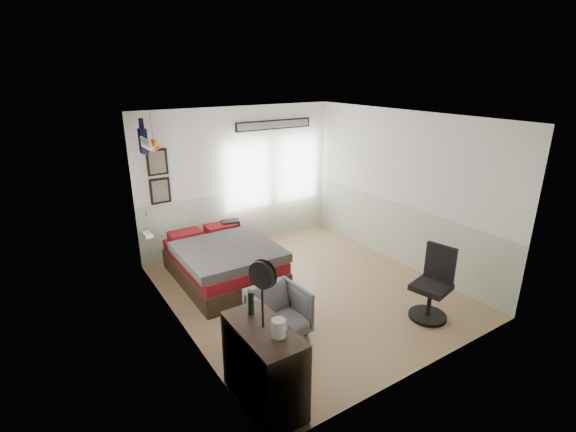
% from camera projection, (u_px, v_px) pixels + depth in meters
% --- Properties ---
extents(ground_plane, '(4.00, 4.50, 0.01)m').
position_uv_depth(ground_plane, '(307.00, 290.00, 6.65)').
color(ground_plane, '#AD7E55').
extents(room_shell, '(4.02, 4.52, 2.71)m').
position_uv_depth(room_shell, '(297.00, 191.00, 6.22)').
color(room_shell, white).
rests_on(room_shell, ground_plane).
extents(wall_decor, '(3.55, 1.32, 1.44)m').
position_uv_depth(wall_decor, '(187.00, 147.00, 6.94)').
color(wall_decor, black).
rests_on(wall_decor, room_shell).
extents(bed, '(1.49, 2.04, 0.65)m').
position_uv_depth(bed, '(224.00, 262.00, 6.89)').
color(bed, '#322116').
rests_on(bed, ground_plane).
extents(dresser, '(0.48, 1.00, 0.90)m').
position_uv_depth(dresser, '(264.00, 365.00, 4.27)').
color(dresser, '#322116').
rests_on(dresser, ground_plane).
extents(armchair, '(0.71, 0.73, 0.63)m').
position_uv_depth(armchair, '(278.00, 312.00, 5.45)').
color(armchair, slate).
rests_on(armchair, ground_plane).
extents(nightstand, '(0.50, 0.40, 0.50)m').
position_uv_depth(nightstand, '(231.00, 242.00, 7.84)').
color(nightstand, '#322116').
rests_on(nightstand, ground_plane).
extents(task_chair, '(0.56, 0.56, 1.05)m').
position_uv_depth(task_chair, '(433.00, 289.00, 5.80)').
color(task_chair, black).
rests_on(task_chair, ground_plane).
extents(kettle, '(0.16, 0.14, 0.18)m').
position_uv_depth(kettle, '(279.00, 328.00, 3.97)').
color(kettle, silver).
rests_on(kettle, dresser).
extents(bottle, '(0.07, 0.07, 0.26)m').
position_uv_depth(bottle, '(251.00, 303.00, 4.32)').
color(bottle, black).
rests_on(bottle, dresser).
extents(stand_fan, '(0.18, 0.28, 0.72)m').
position_uv_depth(stand_fan, '(263.00, 276.00, 3.96)').
color(stand_fan, black).
rests_on(stand_fan, dresser).
extents(black_bag, '(0.36, 0.27, 0.19)m').
position_uv_depth(black_bag, '(230.00, 225.00, 7.73)').
color(black_bag, black).
rests_on(black_bag, nightstand).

